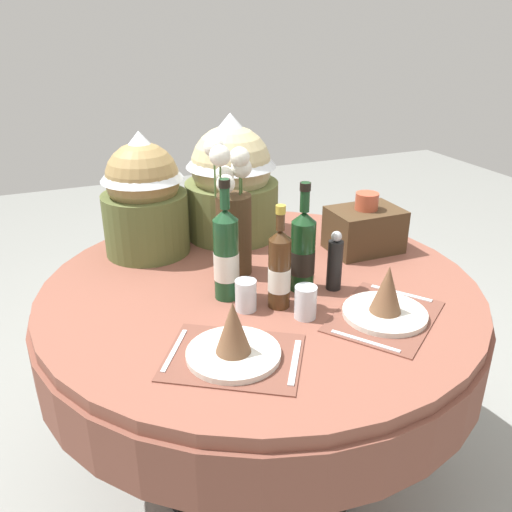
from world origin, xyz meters
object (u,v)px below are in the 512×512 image
Objects in this scene: place_setting_left at (233,342)px; woven_basket_side_right at (364,228)px; tumbler_near_left at (306,302)px; gift_tub_back_centre at (231,174)px; flower_vase at (232,215)px; tumbler_mid at (246,295)px; gift_tub_back_left at (144,191)px; wine_bottle_centre at (279,269)px; wine_bottle_left at (226,254)px; pepper_mill at (335,263)px; place_setting_right at (386,303)px; wine_bottle_right at (303,251)px; dining_table at (260,320)px.

place_setting_left is 1.69× the size of woven_basket_side_right.
tumbler_near_left is 0.70m from gift_tub_back_centre.
flower_vase is (0.17, 0.46, 0.16)m from place_setting_left.
gift_tub_back_left reaches higher than tumbler_mid.
place_setting_left is at bearing -109.93° from gift_tub_back_centre.
place_setting_left is 4.53× the size of tumbler_mid.
tumbler_near_left is 0.38× the size of woven_basket_side_right.
wine_bottle_centre is at bearing -79.73° from flower_vase.
flower_vase is 1.23× the size of wine_bottle_left.
place_setting_left is 0.48m from pepper_mill.
pepper_mill reaches higher than place_setting_right.
place_setting_left is 0.86m from gift_tub_back_centre.
gift_tub_back_left is (-0.27, 0.55, 0.11)m from wine_bottle_centre.
pepper_mill is (0.16, 0.12, 0.04)m from tumbler_near_left.
wine_bottle_right is 1.37× the size of woven_basket_side_right.
woven_basket_side_right reaches higher than place_setting_left.
gift_tub_back_left is at bearing 94.26° from place_setting_left.
dining_table is 15.18× the size of tumbler_mid.
woven_basket_side_right is (0.35, 0.19, -0.05)m from wine_bottle_right.
wine_bottle_centre is 0.12m from tumbler_near_left.
gift_tub_back_left is at bearing 116.27° from wine_bottle_centre.
pepper_mill is (0.09, -0.04, -0.04)m from wine_bottle_right.
place_setting_right is 1.23× the size of wine_bottle_right.
place_setting_right is (0.25, -0.33, 0.19)m from dining_table.
gift_tub_back_left is at bearing 132.87° from pepper_mill.
wine_bottle_left is (-0.08, -0.15, -0.06)m from flower_vase.
place_setting_right is at bearing -53.69° from dining_table.
flower_vase is at bearing 100.27° from wine_bottle_centre.
wine_bottle_centre is 0.60m from gift_tub_back_centre.
gift_tub_back_centre reaches higher than woven_basket_side_right.
wine_bottle_centre is 3.35× the size of tumbler_mid.
tumbler_mid is 0.21× the size of gift_tub_back_left.
wine_bottle_right reaches higher than pepper_mill.
pepper_mill is at bearing -21.07° from wine_bottle_right.
tumbler_near_left is at bearing -113.58° from wine_bottle_right.
pepper_mill is at bearing -76.07° from gift_tub_back_centre.
gift_tub_back_left reaches higher than wine_bottle_left.
tumbler_near_left is (0.04, -0.09, -0.07)m from wine_bottle_centre.
wine_bottle_centre is at bearing -170.16° from pepper_mill.
place_setting_left is 4.42× the size of tumbler_near_left.
dining_table is 3.03× the size of gift_tub_back_centre.
flower_vase reaches higher than place_setting_left.
gift_tub_back_centre is at bearing 70.07° from place_setting_left.
tumbler_mid is at bearing -156.29° from woven_basket_side_right.
wine_bottle_right reaches higher than wine_bottle_centre.
pepper_mill is (0.20, -0.12, 0.23)m from dining_table.
gift_tub_back_left reaches higher than dining_table.
wine_bottle_right reaches higher than woven_basket_side_right.
place_setting_right is 0.91m from gift_tub_back_left.
gift_tub_back_centre reaches higher than tumbler_near_left.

